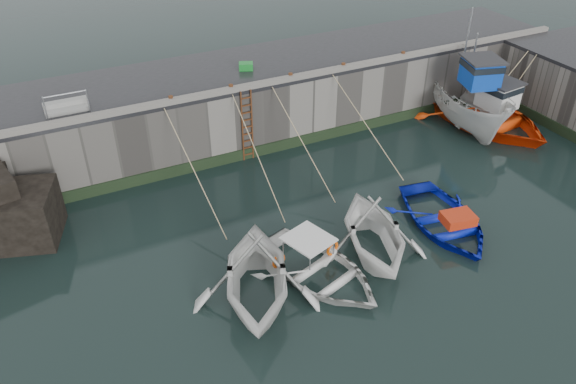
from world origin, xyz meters
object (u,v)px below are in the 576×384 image
bollard_d (343,66)px  bollard_b (231,88)px  boat_near_blue (319,276)px  boat_near_blacktrim (371,252)px  boat_far_orange (484,115)px  bollard_e (403,55)px  ladder (247,126)px  fish_crate (246,66)px  boat_far_white (468,103)px  boat_near_navy (443,225)px  boat_near_white (257,297)px  bollard_c (291,76)px  bollard_a (171,99)px

bollard_d → bollard_b: bearing=180.0°
boat_near_blue → boat_near_blacktrim: boat_near_blacktrim is taller
boat_far_orange → bollard_e: 5.03m
ladder → bollard_b: (-0.50, 0.34, 1.71)m
fish_crate → bollard_b: size_ratio=2.17×
boat_far_white → bollard_d: size_ratio=25.57×
ladder → bollard_d: 5.11m
boat_near_blue → boat_far_white: boat_far_white is taller
bollard_b → bollard_d: bearing=0.0°
ladder → boat_near_navy: (4.51, -7.53, -1.59)m
fish_crate → bollard_b: fish_crate is taller
boat_near_white → bollard_c: 10.34m
boat_near_white → bollard_e: 14.21m
boat_near_blacktrim → boat_near_navy: size_ratio=0.96×
boat_near_blue → bollard_a: bollard_a is taller
boat_near_white → bollard_a: 8.89m
boat_near_white → bollard_d: size_ratio=17.42×
boat_near_blacktrim → bollard_b: bearing=119.7°
boat_near_navy → bollard_c: size_ratio=16.99×
boat_far_orange → bollard_b: bearing=162.7°
boat_far_white → bollard_e: 3.98m
bollard_a → bollard_b: size_ratio=1.00×
fish_crate → bollard_d: size_ratio=2.17×
boat_near_navy → fish_crate: bearing=119.9°
boat_near_blacktrim → ladder: bearing=116.7°
ladder → bollard_e: bollard_e is taller
boat_far_white → fish_crate: boat_far_white is taller
boat_far_white → boat_far_orange: size_ratio=0.94×
boat_near_blue → bollard_a: size_ratio=16.82×
boat_near_white → fish_crate: fish_crate is taller
boat_near_white → boat_near_blacktrim: bearing=25.8°
boat_far_white → bollard_a: bearing=-171.6°
bollard_b → boat_near_blue: bearing=-92.7°
bollard_e → boat_near_white: bearing=-143.3°
bollard_d → bollard_e: (3.20, 0.00, 0.00)m
boat_far_white → boat_far_orange: boat_far_white is taller
boat_near_blue → boat_near_blacktrim: (2.21, 0.27, 0.00)m
boat_far_white → bollard_b: 11.57m
boat_far_orange → boat_near_blacktrim: bearing=-157.2°
boat_near_blacktrim → bollard_e: bearing=67.0°
ladder → bollard_b: bearing=146.1°
boat_near_blue → bollard_c: bollard_c is taller
boat_near_blacktrim → boat_near_blue: bearing=-156.3°
boat_far_white → boat_far_orange: 1.07m
ladder → bollard_a: size_ratio=11.43×
boat_far_white → bollard_e: bearing=161.0°
fish_crate → bollard_a: bearing=-132.3°
fish_crate → bollard_e: fish_crate is taller
boat_near_blacktrim → boat_near_navy: bearing=19.0°
boat_far_orange → fish_crate: (-10.56, 4.10, 2.84)m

